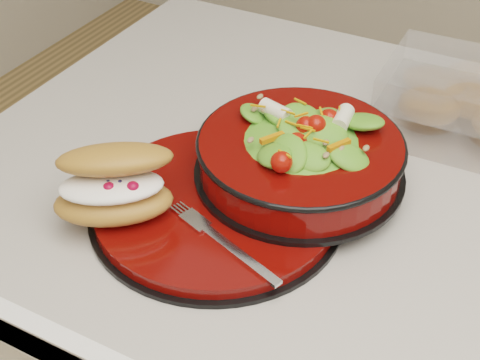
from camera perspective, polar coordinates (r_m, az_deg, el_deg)
The scene contains 5 objects.
dinner_plate at distance 0.77m, azimuth -1.99°, elevation -2.17°, with size 0.29×0.29×0.02m.
salad_bowl at distance 0.78m, azimuth 5.19°, elevation 2.67°, with size 0.25×0.25×0.10m.
croissant at distance 0.73m, azimuth -10.62°, elevation -0.40°, with size 0.15×0.15×0.08m.
fork at distance 0.70m, azimuth -1.23°, elevation -5.46°, with size 0.14×0.06×0.00m.
pastry_box at distance 0.93m, azimuth 18.96°, elevation 6.08°, with size 0.22×0.16×0.09m.
Camera 1 is at (0.05, -0.64, 1.41)m, focal length 50.00 mm.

